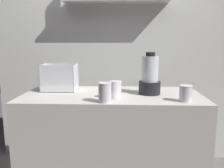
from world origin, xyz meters
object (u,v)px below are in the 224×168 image
at_px(juice_cup_orange_left, 115,91).
at_px(carrot_display_bin, 60,82).
at_px(juice_cup_carrot_far_left, 105,94).
at_px(juice_cup_pomegranate_middle, 116,89).
at_px(juice_cup_carrot_right, 186,94).
at_px(blender_pitcher, 150,77).

bearing_deg(juice_cup_orange_left, carrot_display_bin, 149.63).
bearing_deg(juice_cup_carrot_far_left, juice_cup_orange_left, 61.83).
relative_size(juice_cup_pomegranate_middle, juice_cup_carrot_right, 0.96).
height_order(carrot_display_bin, juice_cup_carrot_far_left, carrot_display_bin).
xyz_separation_m(blender_pitcher, juice_cup_orange_left, (-0.27, -0.16, -0.08)).
distance_m(juice_cup_carrot_far_left, juice_cup_pomegranate_middle, 0.24).
distance_m(carrot_display_bin, juice_cup_orange_left, 0.54).
height_order(carrot_display_bin, juice_cup_carrot_right, carrot_display_bin).
bearing_deg(blender_pitcher, carrot_display_bin, 171.13).
bearing_deg(juice_cup_orange_left, blender_pitcher, 30.61).
xyz_separation_m(juice_cup_carrot_far_left, juice_cup_carrot_right, (0.55, 0.04, -0.01)).
distance_m(carrot_display_bin, juice_cup_carrot_far_left, 0.57).
distance_m(blender_pitcher, juice_cup_carrot_far_left, 0.44).
xyz_separation_m(carrot_display_bin, blender_pitcher, (0.74, -0.12, 0.06)).
xyz_separation_m(juice_cup_carrot_far_left, juice_cup_orange_left, (0.06, 0.12, -0.00)).
relative_size(juice_cup_carrot_far_left, juice_cup_carrot_right, 1.20).
relative_size(blender_pitcher, juice_cup_carrot_right, 2.88).
bearing_deg(juice_cup_carrot_right, blender_pitcher, 133.27).
bearing_deg(juice_cup_orange_left, juice_cup_carrot_right, -8.59).
xyz_separation_m(blender_pitcher, juice_cup_carrot_right, (0.22, -0.23, -0.08)).
xyz_separation_m(blender_pitcher, juice_cup_pomegranate_middle, (-0.26, -0.04, -0.08)).
bearing_deg(blender_pitcher, juice_cup_carrot_far_left, -140.24).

